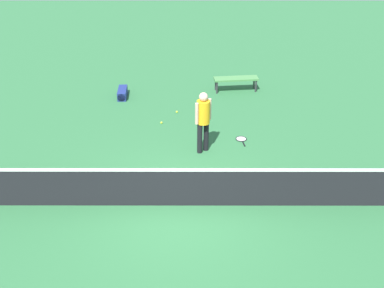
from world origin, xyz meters
TOP-DOWN VIEW (x-y plane):
  - ground_plane at (0.00, 0.00)m, footprint 40.00×40.00m
  - court_net at (0.00, 0.00)m, footprint 10.09×0.09m
  - player_near_side at (-0.58, -2.42)m, footprint 0.48×0.48m
  - tennis_racket_near_player at (-1.67, -3.05)m, footprint 0.36×0.60m
  - tennis_ball_near_player at (-0.53, -5.30)m, footprint 0.07×0.07m
  - tennis_ball_by_net at (0.63, -4.04)m, footprint 0.07×0.07m
  - tennis_ball_midcourt at (0.19, -4.78)m, footprint 0.07×0.07m
  - tennis_ball_baseline at (0.86, -0.65)m, footprint 0.07×0.07m
  - courtside_bench at (-1.78, -6.52)m, footprint 1.53×0.56m
  - equipment_bag at (2.03, -5.97)m, footprint 0.31×0.81m

SIDE VIEW (x-z plane):
  - ground_plane at x=0.00m, z-range 0.00..0.00m
  - tennis_racket_near_player at x=-1.67m, z-range 0.00..0.03m
  - tennis_ball_near_player at x=-0.53m, z-range 0.00..0.07m
  - tennis_ball_by_net at x=0.63m, z-range 0.00..0.07m
  - tennis_ball_midcourt at x=0.19m, z-range 0.00..0.07m
  - tennis_ball_baseline at x=0.86m, z-range 0.00..0.07m
  - equipment_bag at x=2.03m, z-range 0.00..0.28m
  - courtside_bench at x=-1.78m, z-range 0.18..0.66m
  - court_net at x=0.00m, z-range -0.03..1.04m
  - player_near_side at x=-0.58m, z-range 0.16..1.86m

